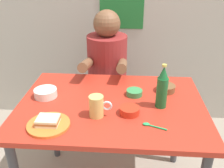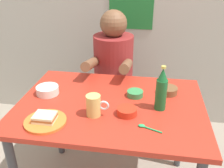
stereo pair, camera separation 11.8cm
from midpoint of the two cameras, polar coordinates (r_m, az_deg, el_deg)
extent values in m
cube|color=#1E6B2D|center=(2.32, 0.70, 17.59)|extent=(0.39, 0.01, 0.43)
cube|color=#B72D1E|center=(1.52, -2.36, -4.78)|extent=(1.10, 0.80, 0.03)
cylinder|color=#3F3F44|center=(2.10, -14.70, -7.97)|extent=(0.05, 0.05, 0.71)
cylinder|color=#3F3F44|center=(2.02, 13.03, -9.15)|extent=(0.05, 0.05, 0.71)
cylinder|color=#4C4C51|center=(2.33, -2.44, -7.62)|extent=(0.08, 0.08, 0.41)
cylinder|color=#2D2D33|center=(2.21, -2.55, -2.79)|extent=(0.34, 0.34, 0.04)
cylinder|color=maroon|center=(2.09, -2.70, 3.92)|extent=(0.32, 0.32, 0.52)
sphere|color=brown|center=(1.98, -2.93, 13.43)|extent=(0.21, 0.21, 0.21)
cylinder|color=brown|center=(1.84, -7.70, 4.31)|extent=(0.07, 0.31, 0.14)
cylinder|color=brown|center=(1.81, 0.43, 4.13)|extent=(0.07, 0.31, 0.14)
cylinder|color=orange|center=(1.36, -16.55, -8.84)|extent=(0.22, 0.22, 0.01)
cube|color=beige|center=(1.36, -16.62, -8.39)|extent=(0.11, 0.09, 0.01)
cube|color=#9E592D|center=(1.35, -16.69, -7.97)|extent=(0.11, 0.09, 0.01)
cube|color=beige|center=(1.34, -16.75, -7.54)|extent=(0.11, 0.09, 0.01)
cylinder|color=#D1BC66|center=(1.37, -6.03, -5.07)|extent=(0.08, 0.08, 0.12)
torus|color=silver|center=(1.35, -3.62, -4.96)|extent=(0.06, 0.01, 0.06)
cylinder|color=#19602D|center=(1.45, 8.89, -1.98)|extent=(0.06, 0.06, 0.18)
cone|color=#19602D|center=(1.39, 9.24, 2.55)|extent=(0.05, 0.05, 0.07)
cylinder|color=#BFB74C|center=(1.37, 9.36, 4.11)|extent=(0.03, 0.03, 0.01)
cylinder|color=#388C4C|center=(1.58, 2.95, -1.98)|extent=(0.10, 0.10, 0.03)
cylinder|color=#5B643A|center=(1.58, 2.96, -1.74)|extent=(0.08, 0.08, 0.02)
cylinder|color=brown|center=(1.65, 10.05, -0.96)|extent=(0.12, 0.12, 0.04)
cylinder|color=brown|center=(1.65, 10.08, -0.67)|extent=(0.10, 0.10, 0.02)
cylinder|color=silver|center=(1.63, -16.76, -1.97)|extent=(0.14, 0.14, 0.05)
cylinder|color=tan|center=(1.63, -16.81, -1.63)|extent=(0.11, 0.11, 0.02)
cylinder|color=red|center=(1.40, 1.55, -6.05)|extent=(0.11, 0.11, 0.04)
cylinder|color=#A33521|center=(1.39, 1.56, -5.75)|extent=(0.09, 0.09, 0.02)
cylinder|color=#26A559|center=(1.31, 7.42, -9.67)|extent=(0.11, 0.05, 0.01)
ellipsoid|color=#26A559|center=(1.32, 5.15, -9.03)|extent=(0.04, 0.02, 0.01)
camera|label=1|loc=(0.06, -92.24, -1.12)|focal=40.56mm
camera|label=2|loc=(0.06, 87.76, 1.12)|focal=40.56mm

